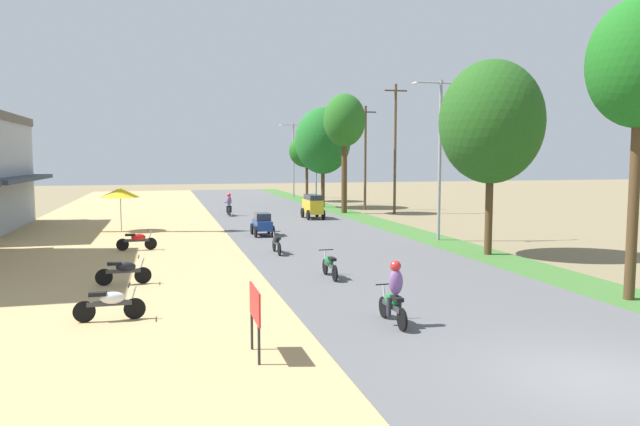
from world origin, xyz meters
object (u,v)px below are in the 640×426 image
(median_tree_third, at_px, (344,122))
(streetlamp_mid, at_px, (316,156))
(median_tree_second, at_px, (491,122))
(motorbike_ahead_fifth, at_px, (229,205))
(motorbike_ahead_third, at_px, (330,264))
(streetlamp_far, at_px, (294,155))
(utility_pole_near, at_px, (365,156))
(car_van_yellow, at_px, (313,205))
(vendor_umbrella, at_px, (120,192))
(parked_motorbike_third, at_px, (137,240))
(streetlamp_near, at_px, (440,149))
(car_hatchback_blue, at_px, (262,223))
(motorbike_ahead_fourth, at_px, (276,242))
(median_tree_fifth, at_px, (307,152))
(median_tree_nearest, at_px, (640,65))
(parked_motorbike_nearest, at_px, (111,302))
(median_tree_fourth, at_px, (323,141))
(utility_pole_far, at_px, (395,147))
(street_signboard, at_px, (255,309))
(motorbike_ahead_second, at_px, (394,294))
(parked_motorbike_second, at_px, (124,270))

(median_tree_third, relative_size, streetlamp_mid, 1.19)
(median_tree_second, relative_size, median_tree_third, 0.92)
(median_tree_second, relative_size, motorbike_ahead_fifth, 4.68)
(motorbike_ahead_third, bearing_deg, streetlamp_far, 79.28)
(utility_pole_near, relative_size, car_van_yellow, 3.54)
(motorbike_ahead_third, bearing_deg, vendor_umbrella, 116.56)
(vendor_umbrella, bearing_deg, utility_pole_near, 28.94)
(parked_motorbike_third, xyz_separation_m, streetlamp_near, (14.90, -0.47, 4.18))
(vendor_umbrella, height_order, median_tree_second, median_tree_second)
(car_hatchback_blue, bearing_deg, car_van_yellow, 58.72)
(streetlamp_near, bearing_deg, utility_pole_near, 82.50)
(motorbike_ahead_fourth, bearing_deg, median_tree_fifth, 73.97)
(median_tree_nearest, distance_m, motorbike_ahead_fourth, 15.38)
(parked_motorbike_nearest, xyz_separation_m, median_tree_fifth, (15.11, 40.62, 4.38))
(car_hatchback_blue, xyz_separation_m, motorbike_ahead_third, (0.44, -11.86, -0.17))
(motorbike_ahead_third, bearing_deg, median_tree_fourth, 75.24)
(car_hatchback_blue, bearing_deg, median_tree_second, -45.37)
(vendor_umbrella, height_order, utility_pole_far, utility_pole_far)
(parked_motorbike_third, distance_m, motorbike_ahead_fifth, 16.15)
(street_signboard, height_order, streetlamp_mid, streetlamp_mid)
(street_signboard, relative_size, car_hatchback_blue, 0.75)
(median_tree_nearest, xyz_separation_m, median_tree_third, (0.05, 28.86, 0.09))
(streetlamp_mid, xyz_separation_m, motorbike_ahead_third, (-8.09, -33.07, -3.90))
(streetlamp_far, height_order, car_hatchback_blue, streetlamp_far)
(median_tree_second, height_order, utility_pole_near, utility_pole_near)
(median_tree_third, bearing_deg, motorbike_ahead_second, -104.96)
(motorbike_ahead_fourth, bearing_deg, motorbike_ahead_fifth, 90.60)
(car_van_yellow, bearing_deg, median_tree_second, -77.45)
(median_tree_fourth, height_order, utility_pole_far, utility_pole_far)
(vendor_umbrella, bearing_deg, car_hatchback_blue, -28.77)
(motorbike_ahead_second, bearing_deg, median_tree_nearest, 5.47)
(parked_motorbike_third, height_order, motorbike_ahead_third, motorbike_ahead_third)
(median_tree_nearest, height_order, motorbike_ahead_second, median_tree_nearest)
(motorbike_ahead_second, bearing_deg, parked_motorbike_third, 115.15)
(parked_motorbike_third, relative_size, median_tree_fifth, 0.28)
(car_hatchback_blue, bearing_deg, median_tree_third, 54.64)
(median_tree_fifth, xyz_separation_m, motorbike_ahead_third, (-8.14, -36.87, -4.36))
(motorbike_ahead_fifth, bearing_deg, motorbike_ahead_second, -88.13)
(streetlamp_far, bearing_deg, car_van_yellow, -99.11)
(car_hatchback_blue, relative_size, motorbike_ahead_fourth, 1.11)
(parked_motorbike_third, relative_size, motorbike_ahead_third, 1.00)
(median_tree_fifth, bearing_deg, median_tree_nearest, -90.43)
(street_signboard, height_order, vendor_umbrella, vendor_umbrella)
(car_van_yellow, xyz_separation_m, motorbike_ahead_third, (-4.42, -19.86, -0.45))
(car_van_yellow, bearing_deg, median_tree_fourth, 70.73)
(utility_pole_near, height_order, car_van_yellow, utility_pole_near)
(parked_motorbike_second, relative_size, streetlamp_near, 0.22)
(parked_motorbike_second, relative_size, streetlamp_far, 0.23)
(car_van_yellow, bearing_deg, motorbike_ahead_second, -99.78)
(motorbike_ahead_fourth, bearing_deg, street_signboard, -102.61)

